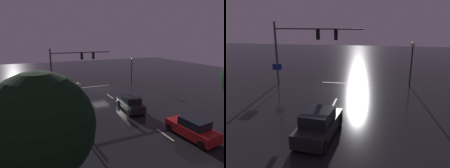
# 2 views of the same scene
# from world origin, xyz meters

# --- Properties ---
(ground_plane) EXTENTS (80.00, 80.00, 0.00)m
(ground_plane) POSITION_xyz_m (0.00, 0.00, 0.00)
(ground_plane) COLOR black
(traffic_signal_assembly) EXTENTS (9.35, 0.47, 6.61)m
(traffic_signal_assembly) POSITION_xyz_m (4.14, -1.00, 4.63)
(traffic_signal_assembly) COLOR #383A3D
(traffic_signal_assembly) RESTS_ON ground_plane
(lane_dash_far) EXTENTS (0.16, 2.20, 0.01)m
(lane_dash_far) POSITION_xyz_m (0.00, 4.00, 0.00)
(lane_dash_far) COLOR beige
(lane_dash_far) RESTS_ON ground_plane
(lane_dash_mid) EXTENTS (0.16, 2.20, 0.01)m
(lane_dash_mid) POSITION_xyz_m (0.00, 10.00, 0.00)
(lane_dash_mid) COLOR beige
(lane_dash_mid) RESTS_ON ground_plane
(lane_dash_near) EXTENTS (0.16, 2.20, 0.01)m
(lane_dash_near) POSITION_xyz_m (0.00, 16.00, 0.00)
(lane_dash_near) COLOR beige
(lane_dash_near) RESTS_ON ground_plane
(stop_bar) EXTENTS (5.00, 0.16, 0.01)m
(stop_bar) POSITION_xyz_m (0.00, -2.18, 0.00)
(stop_bar) COLOR beige
(stop_bar) RESTS_ON ground_plane
(car_approaching) EXTENTS (2.28, 4.50, 1.70)m
(car_approaching) POSITION_xyz_m (-0.12, 9.75, 0.80)
(car_approaching) COLOR black
(car_approaching) RESTS_ON ground_plane
(car_distant) EXTENTS (2.19, 4.48, 1.70)m
(car_distant) POSITION_xyz_m (-1.76, 17.19, 0.80)
(car_distant) COLOR maroon
(car_distant) RESTS_ON ground_plane
(street_lamp_left_kerb) EXTENTS (0.44, 0.44, 4.59)m
(street_lamp_left_kerb) POSITION_xyz_m (-6.97, -2.26, 3.25)
(street_lamp_left_kerb) COLOR black
(street_lamp_left_kerb) RESTS_ON ground_plane
(street_lamp_right_kerb) EXTENTS (0.44, 0.44, 4.51)m
(street_lamp_right_kerb) POSITION_xyz_m (6.53, 12.79, 3.20)
(street_lamp_right_kerb) COLOR black
(street_lamp_right_kerb) RESTS_ON ground_plane
(route_sign) EXTENTS (0.90, 0.18, 2.67)m
(route_sign) POSITION_xyz_m (6.25, 1.16, 1.93)
(route_sign) COLOR #383A3D
(route_sign) RESTS_ON ground_plane
(tree_right_near) EXTENTS (4.21, 4.21, 6.92)m
(tree_right_near) POSITION_xyz_m (9.89, 20.60, 4.79)
(tree_right_near) COLOR #382314
(tree_right_near) RESTS_ON ground_plane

